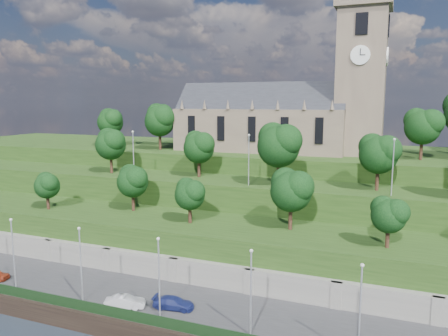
% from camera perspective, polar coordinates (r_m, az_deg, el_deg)
% --- Properties ---
extents(promenade, '(160.00, 12.00, 2.00)m').
position_cam_1_polar(promenade, '(51.36, -4.25, -18.48)').
color(promenade, '#2D2D30').
rests_on(promenade, ground).
extents(fence, '(160.00, 0.10, 1.20)m').
position_cam_1_polar(fence, '(46.38, -7.32, -19.48)').
color(fence, black).
rests_on(fence, promenade).
extents(retaining_wall, '(160.00, 2.10, 5.00)m').
position_cam_1_polar(retaining_wall, '(55.65, -1.52, -14.53)').
color(retaining_wall, slate).
rests_on(retaining_wall, ground).
extents(embankment_lower, '(160.00, 12.00, 8.00)m').
position_cam_1_polar(embankment_lower, '(60.31, 0.74, -11.11)').
color(embankment_lower, '#1E3913').
rests_on(embankment_lower, ground).
extents(embankment_upper, '(160.00, 10.00, 12.00)m').
position_cam_1_polar(embankment_upper, '(69.63, 3.95, -6.68)').
color(embankment_upper, '#1E3913').
rests_on(embankment_upper, ground).
extents(hilltop, '(160.00, 32.00, 15.00)m').
position_cam_1_polar(hilltop, '(89.05, 8.01, -2.35)').
color(hilltop, '#1E3913').
rests_on(hilltop, ground).
extents(church, '(38.60, 12.35, 27.60)m').
position_cam_1_polar(church, '(83.35, 8.12, 7.30)').
color(church, brown).
rests_on(church, hilltop).
extents(trees_lower, '(66.09, 8.32, 7.99)m').
position_cam_1_polar(trees_lower, '(57.38, 3.74, -3.16)').
color(trees_lower, black).
rests_on(trees_lower, embankment_lower).
extents(trees_upper, '(63.01, 8.78, 9.61)m').
position_cam_1_polar(trees_upper, '(64.60, 10.00, 2.81)').
color(trees_upper, black).
rests_on(trees_upper, embankment_upper).
extents(trees_hilltop, '(75.41, 16.77, 11.45)m').
position_cam_1_polar(trees_hilltop, '(81.65, 12.38, 6.46)').
color(trees_hilltop, black).
rests_on(trees_hilltop, hilltop).
extents(lamp_posts_promenade, '(60.36, 0.36, 8.70)m').
position_cam_1_polar(lamp_posts_promenade, '(46.92, -8.49, -13.26)').
color(lamp_posts_promenade, '#B2B2B7').
rests_on(lamp_posts_promenade, promenade).
extents(lamp_posts_upper, '(40.36, 0.36, 7.69)m').
position_cam_1_polar(lamp_posts_upper, '(64.78, 3.25, 1.60)').
color(lamp_posts_upper, '#B2B2B7').
rests_on(lamp_posts_upper, embankment_upper).
extents(car_middle, '(4.57, 3.06, 1.43)m').
position_cam_1_polar(car_middle, '(51.11, -12.83, -16.69)').
color(car_middle, '#A6A5AA').
rests_on(car_middle, promenade).
extents(car_right, '(4.78, 2.54, 1.32)m').
position_cam_1_polar(car_right, '(50.17, -6.61, -17.10)').
color(car_right, navy).
rests_on(car_right, promenade).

